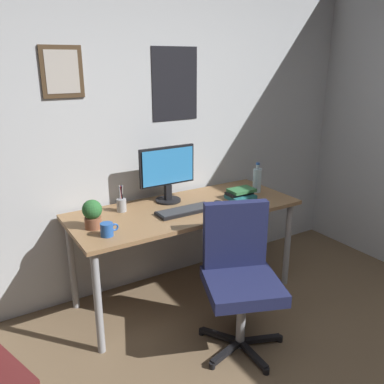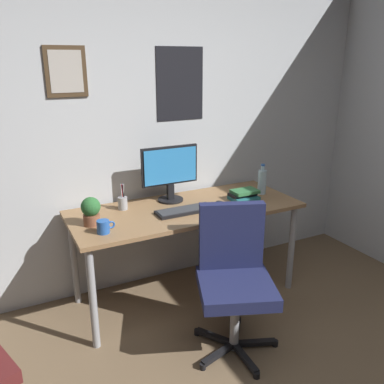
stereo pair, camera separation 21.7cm
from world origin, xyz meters
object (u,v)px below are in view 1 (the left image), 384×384
(monitor, at_px, (167,172))
(coffee_mug_near, at_px, (107,229))
(keyboard, at_px, (185,211))
(book_stack_left, at_px, (241,194))
(water_bottle, at_px, (257,180))
(office_chair, at_px, (239,270))
(computer_mouse, at_px, (219,203))
(potted_plant, at_px, (92,213))
(pen_cup, at_px, (122,204))

(monitor, relative_size, coffee_mug_near, 3.86)
(keyboard, relative_size, book_stack_left, 1.91)
(water_bottle, bearing_deg, coffee_mug_near, -171.95)
(monitor, bearing_deg, water_bottle, -13.97)
(office_chair, distance_m, water_bottle, 1.00)
(keyboard, height_order, computer_mouse, computer_mouse)
(office_chair, bearing_deg, monitor, 94.42)
(computer_mouse, xyz_separation_m, water_bottle, (0.45, 0.10, 0.09))
(keyboard, xyz_separation_m, computer_mouse, (0.30, -0.01, 0.01))
(water_bottle, xyz_separation_m, potted_plant, (-1.42, -0.03, -0.00))
(office_chair, height_order, coffee_mug_near, office_chair)
(potted_plant, bearing_deg, water_bottle, 1.06)
(coffee_mug_near, xyz_separation_m, potted_plant, (-0.04, 0.17, 0.06))
(office_chair, bearing_deg, coffee_mug_near, 146.64)
(office_chair, xyz_separation_m, book_stack_left, (0.46, 0.60, 0.27))
(monitor, distance_m, coffee_mug_near, 0.77)
(pen_cup, bearing_deg, office_chair, -60.72)
(water_bottle, height_order, pen_cup, water_bottle)
(coffee_mug_near, xyz_separation_m, book_stack_left, (1.16, 0.13, -0.01))
(office_chair, height_order, keyboard, office_chair)
(keyboard, relative_size, computer_mouse, 3.91)
(office_chair, bearing_deg, keyboard, 97.54)
(potted_plant, bearing_deg, office_chair, -40.55)
(monitor, bearing_deg, potted_plant, -162.54)
(keyboard, relative_size, water_bottle, 1.70)
(potted_plant, bearing_deg, computer_mouse, -4.49)
(office_chair, xyz_separation_m, water_bottle, (0.68, 0.66, 0.33))
(monitor, bearing_deg, computer_mouse, -44.66)
(monitor, bearing_deg, office_chair, -85.58)
(monitor, relative_size, computer_mouse, 4.18)
(keyboard, bearing_deg, potted_plant, 173.94)
(computer_mouse, relative_size, coffee_mug_near, 0.92)
(potted_plant, bearing_deg, pen_cup, 34.39)
(water_bottle, height_order, coffee_mug_near, water_bottle)
(office_chair, xyz_separation_m, computer_mouse, (0.23, 0.56, 0.25))
(computer_mouse, xyz_separation_m, coffee_mug_near, (-0.93, -0.09, 0.03))
(potted_plant, height_order, pen_cup, pen_cup)
(water_bottle, bearing_deg, book_stack_left, -164.20)
(monitor, height_order, coffee_mug_near, monitor)
(monitor, xyz_separation_m, potted_plant, (-0.67, -0.21, -0.13))
(keyboard, distance_m, computer_mouse, 0.30)
(monitor, distance_m, pen_cup, 0.44)
(monitor, distance_m, computer_mouse, 0.47)
(office_chair, distance_m, monitor, 0.97)
(water_bottle, xyz_separation_m, book_stack_left, (-0.22, -0.06, -0.07))
(monitor, height_order, book_stack_left, monitor)
(office_chair, distance_m, pen_cup, 0.98)
(potted_plant, relative_size, pen_cup, 0.98)
(office_chair, xyz_separation_m, keyboard, (-0.07, 0.56, 0.24))
(book_stack_left, bearing_deg, potted_plant, 178.30)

